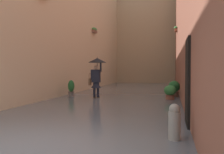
{
  "coord_description": "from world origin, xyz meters",
  "views": [
    {
      "loc": [
        -2.49,
        3.83,
        1.44
      ],
      "look_at": [
        0.4,
        -8.45,
        1.05
      ],
      "focal_mm": 40.15,
      "sensor_mm": 36.0,
      "label": 1
    }
  ],
  "objects_px": {
    "mooring_bollard": "(174,124)",
    "potted_plant_far_left": "(174,89)",
    "potted_plant_mid_left": "(170,92)",
    "potted_plant_far_right": "(71,89)",
    "person_wading": "(97,71)"
  },
  "relations": [
    {
      "from": "potted_plant_far_right",
      "to": "potted_plant_mid_left",
      "type": "bearing_deg",
      "value": 177.86
    },
    {
      "from": "potted_plant_mid_left",
      "to": "mooring_bollard",
      "type": "bearing_deg",
      "value": 90.84
    },
    {
      "from": "person_wading",
      "to": "mooring_bollard",
      "type": "bearing_deg",
      "value": 118.39
    },
    {
      "from": "potted_plant_far_right",
      "to": "potted_plant_mid_left",
      "type": "xyz_separation_m",
      "value": [
        -4.88,
        0.18,
        -0.06
      ]
    },
    {
      "from": "potted_plant_far_left",
      "to": "mooring_bollard",
      "type": "xyz_separation_m",
      "value": [
        0.09,
        7.79,
        -0.09
      ]
    },
    {
      "from": "potted_plant_far_left",
      "to": "mooring_bollard",
      "type": "distance_m",
      "value": 7.8
    },
    {
      "from": "person_wading",
      "to": "potted_plant_far_left",
      "type": "relative_size",
      "value": 2.37
    },
    {
      "from": "potted_plant_far_left",
      "to": "potted_plant_mid_left",
      "type": "bearing_deg",
      "value": 80.24
    },
    {
      "from": "potted_plant_far_left",
      "to": "mooring_bollard",
      "type": "bearing_deg",
      "value": 89.31
    },
    {
      "from": "person_wading",
      "to": "mooring_bollard",
      "type": "distance_m",
      "value": 7.51
    },
    {
      "from": "person_wading",
      "to": "potted_plant_far_left",
      "type": "distance_m",
      "value": 3.94
    },
    {
      "from": "potted_plant_far_left",
      "to": "potted_plant_mid_left",
      "type": "relative_size",
      "value": 1.22
    },
    {
      "from": "mooring_bollard",
      "to": "potted_plant_far_left",
      "type": "bearing_deg",
      "value": -90.69
    },
    {
      "from": "person_wading",
      "to": "potted_plant_far_left",
      "type": "height_order",
      "value": "person_wading"
    },
    {
      "from": "potted_plant_far_left",
      "to": "potted_plant_mid_left",
      "type": "xyz_separation_m",
      "value": [
        0.19,
        1.12,
        -0.07
      ]
    }
  ]
}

